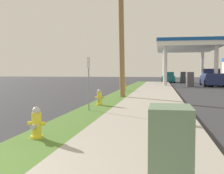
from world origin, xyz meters
name	(u,v)px	position (x,y,z in m)	size (l,w,h in m)	color
fire_hydrant_nearest	(36,124)	(0.59, 3.52, 0.45)	(0.42, 0.38, 0.74)	yellow
fire_hydrant_second	(99,98)	(0.65, 10.07, 0.45)	(0.42, 0.38, 0.74)	yellow
fire_hydrant_third	(124,87)	(0.58, 19.67, 0.45)	(0.42, 0.37, 0.74)	yellow
utility_pole_midground	(121,9)	(1.05, 14.40, 5.40)	(0.99, 1.15, 10.39)	#937047
utility_cabinet	(170,159)	(3.55, 0.74, 0.66)	(0.55, 0.71, 1.16)	slate
street_sign_post	(89,72)	(0.61, 8.28, 1.63)	(0.05, 0.36, 2.12)	gray
car_teal_by_near_pump	(168,78)	(4.57, 40.97, 0.72)	(1.94, 4.50, 1.57)	#197075
truck_navy_at_forecourt	(211,78)	(9.16, 30.89, 0.91)	(2.26, 5.45, 1.97)	navy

